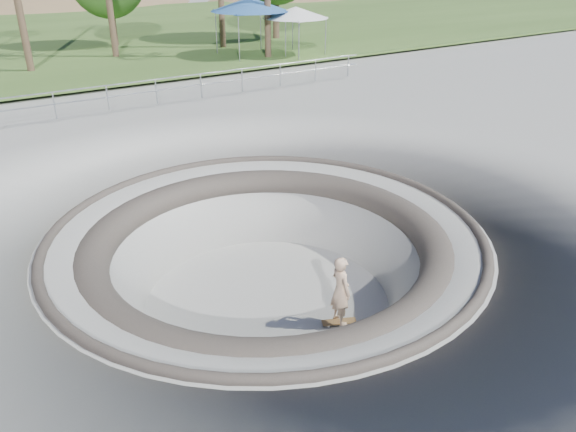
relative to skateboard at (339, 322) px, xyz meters
name	(u,v)px	position (x,y,z in m)	size (l,w,h in m)	color
ground	(266,232)	(-0.88, 1.79, 1.83)	(180.00, 180.00, 0.00)	#999A95
skate_bowl	(267,297)	(-0.88, 1.79, 0.00)	(14.00, 14.00, 4.10)	#999A95
grass_strip	(12,39)	(-0.88, 35.79, 2.05)	(180.00, 36.00, 0.12)	#395823
distant_hills	(27,78)	(2.90, 58.97, -5.19)	(103.20, 45.00, 28.60)	brown
safety_railing	(108,98)	(-0.88, 13.79, 2.53)	(25.00, 0.06, 1.03)	#989CA0
skateboard	(339,322)	(0.00, 0.00, 0.00)	(0.82, 0.53, 0.08)	olive
skater	(341,290)	(0.00, 0.00, 0.87)	(0.62, 0.41, 1.70)	#DAB18D
canopy_white	(296,13)	(11.98, 19.79, 4.45)	(5.04, 5.04, 2.67)	#989CA0
canopy_blue	(250,4)	(9.75, 21.15, 4.90)	(6.28, 6.28, 3.17)	#989CA0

